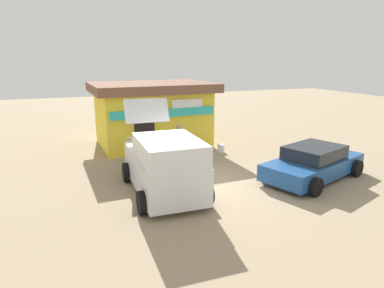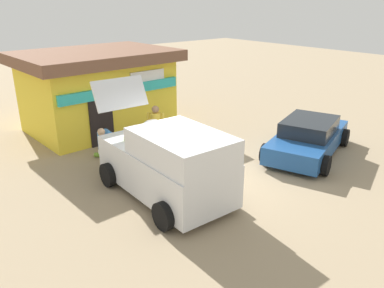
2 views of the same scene
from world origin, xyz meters
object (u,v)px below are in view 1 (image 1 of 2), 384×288
Objects in this scene: storefront_bar at (152,113)px; delivery_van at (164,165)px; customer_bending at (138,150)px; paint_bucket at (221,148)px; unloaded_banana_pile at (143,158)px; parked_sedan at (313,163)px; vendor_standing at (179,142)px.

storefront_bar is 6.56m from delivery_van.
customer_bending is 3.87× the size of paint_bucket.
paint_bucket is at bearing 5.76° from unloaded_banana_pile.
parked_sedan is (4.12, -6.95, -1.02)m from storefront_bar.
storefront_bar is at bearing 78.68° from delivery_van.
vendor_standing is 1.76m from unloaded_banana_pile.
storefront_bar is at bearing 91.08° from vendor_standing.
parked_sedan reaches higher than paint_bucket.
vendor_standing is (-4.04, 3.06, 0.43)m from parked_sedan.
storefront_bar is 1.31× the size of parked_sedan.
parked_sedan is at bearing -37.16° from vendor_standing.
delivery_van is 5.45m from paint_bucket.
parked_sedan is at bearing -59.37° from storefront_bar.
storefront_bar is at bearing 67.83° from unloaded_banana_pile.
storefront_bar is 3.50m from unloaded_banana_pile.
delivery_van is 5.44m from parked_sedan.
customer_bending is at bearing 152.14° from parked_sedan.
storefront_bar is at bearing 134.26° from paint_bucket.
unloaded_banana_pile is at bearing -112.17° from storefront_bar.
delivery_van is 5.25× the size of unloaded_banana_pile.
delivery_van is 2.50m from customer_bending.
paint_bucket is at bearing -45.74° from storefront_bar.
customer_bending reaches higher than unloaded_banana_pile.
delivery_van is 3.16× the size of customer_bending.
storefront_bar is 3.43× the size of vendor_standing.
storefront_bar is 1.32× the size of delivery_van.
storefront_bar reaches higher than vendor_standing.
storefront_bar is 3.93m from vendor_standing.
paint_bucket is at bearing 17.75° from customer_bending.
storefront_bar reaches higher than customer_bending.
delivery_van is at bearing -135.17° from paint_bucket.
vendor_standing reaches higher than paint_bucket.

